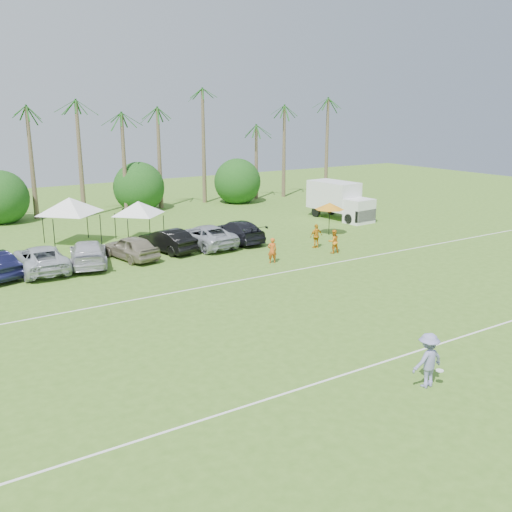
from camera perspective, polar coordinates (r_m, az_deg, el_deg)
ground at (r=20.36m, az=13.79°, el=-13.20°), size 120.00×120.00×0.00m
field_lines at (r=25.95m, az=0.93°, el=-6.51°), size 80.00×12.10×0.01m
palm_tree_4 at (r=51.08m, az=-22.42°, el=11.43°), size 2.40×2.40×8.90m
palm_tree_5 at (r=51.93m, az=-18.09°, el=12.81°), size 2.40×2.40×9.90m
palm_tree_6 at (r=53.10m, az=-13.88°, el=14.05°), size 2.40×2.40×10.90m
palm_tree_7 at (r=54.54m, az=-9.82°, el=15.15°), size 2.40×2.40×11.90m
palm_tree_8 at (r=56.71m, az=-4.94°, el=12.66°), size 2.40×2.40×8.90m
palm_tree_9 at (r=59.18m, az=-0.55°, el=13.64°), size 2.40×2.40×9.90m
palm_tree_10 at (r=61.97m, az=3.50°, el=14.45°), size 2.40×2.40×10.90m
palm_tree_11 at (r=64.40m, az=6.50°, el=15.15°), size 2.40×2.40×11.90m
bush_tree_1 at (r=52.25m, az=-24.18°, el=5.02°), size 4.00×4.00×4.00m
bush_tree_2 at (r=55.24m, az=-11.78°, el=6.44°), size 4.00×4.00×4.00m
bush_tree_3 at (r=59.49m, az=-2.70°, el=7.30°), size 4.00×4.00×4.00m
sideline_player_a at (r=35.28m, az=1.63°, el=0.56°), size 0.68×0.56×1.59m
sideline_player_b at (r=38.00m, az=7.76°, el=1.45°), size 0.86×0.71×1.59m
sideline_player_c at (r=39.30m, az=6.05°, el=2.00°), size 0.99×0.45×1.66m
box_truck at (r=49.86m, az=8.38°, el=5.61°), size 2.79×6.30×3.16m
canopy_tent_left at (r=41.63m, az=-18.19°, el=5.58°), size 4.82×4.82×3.91m
canopy_tent_right at (r=41.84m, az=-11.72°, el=5.38°), size 4.13×4.13×3.34m
market_umbrella at (r=43.22m, az=7.38°, el=4.97°), size 2.21×2.21×2.46m
frisbee_player at (r=20.70m, az=16.81°, el=-9.95°), size 1.28×0.77×1.95m
parked_car_2 at (r=35.79m, az=-20.73°, el=-0.24°), size 2.75×5.61×1.53m
parked_car_3 at (r=36.22m, az=-16.44°, el=0.28°), size 3.52×5.67×1.53m
parked_car_4 at (r=37.03m, az=-12.38°, el=0.85°), size 2.68×4.77×1.53m
parked_car_5 at (r=38.54m, az=-8.87°, el=1.56°), size 2.62×4.90×1.53m
parked_car_6 at (r=39.58m, az=-5.18°, el=2.02°), size 3.00×5.71×1.53m
parked_car_7 at (r=40.97m, az=-1.85°, el=2.50°), size 2.22×5.31×1.53m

